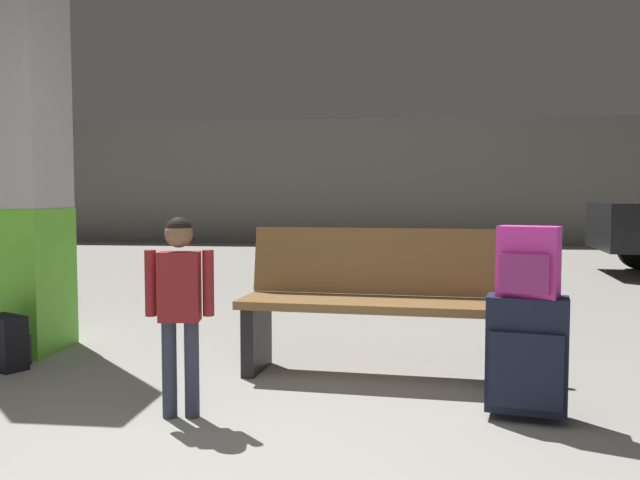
# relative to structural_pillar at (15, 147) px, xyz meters

# --- Properties ---
(ground_plane) EXTENTS (18.00, 18.00, 0.10)m
(ground_plane) POSITION_rel_structural_pillar_xyz_m (1.96, 1.91, -1.48)
(ground_plane) COLOR gray
(garage_back_wall) EXTENTS (18.00, 0.12, 2.80)m
(garage_back_wall) POSITION_rel_structural_pillar_xyz_m (1.96, 10.77, -0.03)
(garage_back_wall) COLOR slate
(garage_back_wall) RESTS_ON ground_plane
(structural_pillar) EXTENTS (0.57, 0.57, 2.88)m
(structural_pillar) POSITION_rel_structural_pillar_xyz_m (0.00, 0.00, 0.00)
(structural_pillar) COLOR #66C633
(structural_pillar) RESTS_ON ground_plane
(bench) EXTENTS (1.64, 0.66, 0.89)m
(bench) POSITION_rel_structural_pillar_xyz_m (2.49, -0.33, -0.99)
(bench) COLOR brown
(bench) RESTS_ON ground_plane
(suitcase) EXTENTS (0.41, 0.29, 0.60)m
(suitcase) POSITION_rel_structural_pillar_xyz_m (3.26, -1.08, -1.11)
(suitcase) COLOR #191E33
(suitcase) RESTS_ON ground_plane
(backpack_bright) EXTENTS (0.32, 0.27, 0.34)m
(backpack_bright) POSITION_rel_structural_pillar_xyz_m (3.26, -1.08, -0.66)
(backpack_bright) COLOR #D833A5
(backpack_bright) RESTS_ON suitcase
(child) EXTENTS (0.33, 0.19, 0.99)m
(child) POSITION_rel_structural_pillar_xyz_m (1.58, -1.25, -0.82)
(child) COLOR #33384C
(child) RESTS_ON ground_plane
(backpack_dark_floor) EXTENTS (0.32, 0.29, 0.34)m
(backpack_dark_floor) POSITION_rel_structural_pillar_xyz_m (0.20, -0.49, -1.26)
(backpack_dark_floor) COLOR black
(backpack_dark_floor) RESTS_ON ground_plane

